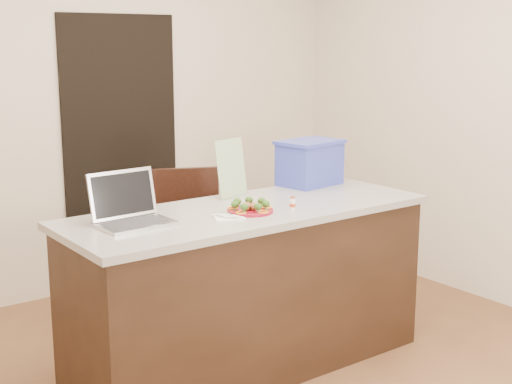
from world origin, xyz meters
TOP-DOWN VIEW (x-y plane):
  - ground at (0.00, 0.00)m, footprint 4.00×4.00m
  - room_shell at (0.00, 0.00)m, footprint 4.00×4.00m
  - doorway at (0.10, 1.98)m, footprint 0.90×0.02m
  - island at (0.00, 0.25)m, footprint 2.06×0.76m
  - plate at (-0.05, 0.16)m, footprint 0.24×0.24m
  - meatballs at (-0.05, 0.17)m, footprint 0.10×0.10m
  - broccoli at (-0.05, 0.16)m, footprint 0.21×0.21m
  - pepper_rings at (-0.05, 0.16)m, footprint 0.24×0.24m
  - napkin at (-0.21, 0.13)m, footprint 0.20×0.20m
  - fork at (-0.23, 0.13)m, footprint 0.06×0.13m
  - knife at (-0.18, 0.11)m, footprint 0.03×0.20m
  - yogurt_bottle at (0.18, 0.09)m, footprint 0.03×0.03m
  - laptop at (-0.67, 0.34)m, footprint 0.37×0.30m
  - leaflet at (0.09, 0.54)m, footprint 0.24×0.11m
  - blue_box at (0.69, 0.54)m, footprint 0.43×0.33m
  - chair at (0.17, 1.08)m, footprint 0.57×0.59m

SIDE VIEW (x-z plane):
  - ground at x=0.00m, z-range 0.00..0.00m
  - island at x=0.00m, z-range 0.00..0.92m
  - chair at x=0.17m, z-range 0.07..1.06m
  - napkin at x=-0.21m, z-range 0.92..0.93m
  - fork at x=-0.23m, z-range 0.93..0.93m
  - plate at x=-0.05m, z-range 0.92..0.94m
  - knife at x=-0.18m, z-range 0.93..0.93m
  - pepper_rings at x=-0.05m, z-range 0.93..0.94m
  - yogurt_bottle at x=0.18m, z-range 0.91..0.98m
  - meatballs at x=-0.05m, z-range 0.93..0.97m
  - broccoli at x=-0.05m, z-range 0.95..0.99m
  - laptop at x=-0.67m, z-range 0.86..1.12m
  - doorway at x=0.10m, z-range 0.00..2.00m
  - blue_box at x=0.69m, z-range 0.92..1.20m
  - leaflet at x=0.09m, z-range 0.92..1.26m
  - room_shell at x=0.00m, z-range -0.38..3.62m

